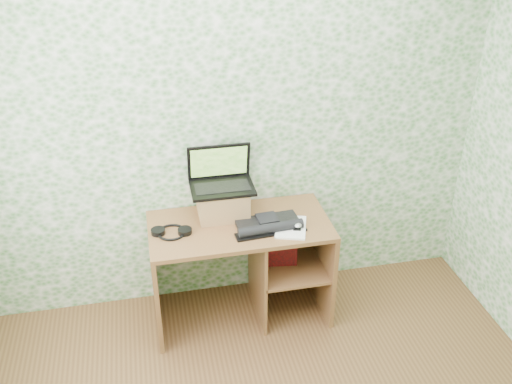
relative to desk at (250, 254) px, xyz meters
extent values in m
plane|color=white|center=(-0.08, 0.28, 0.82)|extent=(3.50, 0.00, 3.50)
cube|color=brown|center=(-0.08, -0.03, 0.25)|extent=(1.20, 0.60, 0.03)
cube|color=brown|center=(-0.66, -0.03, -0.12)|extent=(0.03, 0.60, 0.72)
cube|color=brown|center=(0.51, -0.03, -0.12)|extent=(0.03, 0.60, 0.72)
cube|color=brown|center=(0.04, -0.03, -0.12)|extent=(0.02, 0.56, 0.72)
cube|color=brown|center=(0.27, -0.03, -0.10)|extent=(0.46, 0.56, 0.02)
cube|color=brown|center=(0.28, 0.26, -0.12)|extent=(0.48, 0.02, 0.72)
cube|color=olive|center=(-0.17, 0.12, 0.37)|extent=(0.33, 0.28, 0.20)
cube|color=black|center=(-0.17, 0.12, 0.48)|extent=(0.42, 0.29, 0.02)
cube|color=black|center=(-0.17, 0.10, 0.49)|extent=(0.36, 0.16, 0.00)
cube|color=black|center=(-0.17, 0.23, 0.62)|extent=(0.42, 0.07, 0.26)
cube|color=#32631C|center=(-0.17, 0.22, 0.62)|extent=(0.38, 0.05, 0.22)
cube|color=black|center=(0.10, -0.06, 0.29)|extent=(0.42, 0.18, 0.03)
cube|color=black|center=(0.10, -0.06, 0.29)|extent=(0.14, 0.14, 0.05)
cylinder|color=black|center=(0.10, -0.17, 0.30)|extent=(0.43, 0.10, 0.07)
cube|color=black|center=(0.10, -0.17, 0.27)|extent=(0.47, 0.13, 0.01)
torus|color=black|center=(-0.53, -0.04, 0.28)|extent=(0.22, 0.22, 0.02)
cylinder|color=black|center=(-0.61, -0.03, 0.28)|extent=(0.09, 0.09, 0.03)
cylinder|color=black|center=(-0.44, -0.06, 0.28)|extent=(0.09, 0.09, 0.03)
cube|color=white|center=(0.24, -0.14, 0.28)|extent=(0.27, 0.32, 0.01)
ellipsoid|color=#BBBBBD|center=(0.28, -0.16, 0.30)|extent=(0.08, 0.11, 0.03)
cylinder|color=black|center=(0.27, -0.08, 0.29)|extent=(0.05, 0.11, 0.01)
cube|color=#A00E14|center=(0.20, -0.03, 0.05)|extent=(0.25, 0.11, 0.29)
camera|label=1|loc=(-0.63, -3.15, 2.31)|focal=40.00mm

